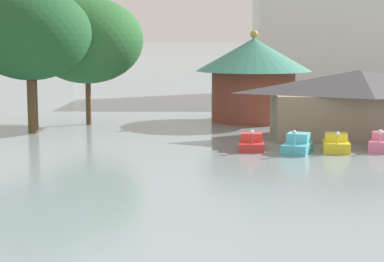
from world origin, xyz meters
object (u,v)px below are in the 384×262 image
object	(u,v)px
pedal_boat_cyan	(298,145)
pedal_boat_pink	(381,143)
boathouse	(360,102)
green_roof_pavilion	(253,73)
shoreline_tree_tall_left	(30,34)
shoreline_tree_mid	(87,40)
pedal_boat_red	(251,143)
pedal_boat_yellow	(336,144)

from	to	relation	value
pedal_boat_cyan	pedal_boat_pink	size ratio (longest dim) A/B	1.06
pedal_boat_cyan	boathouse	bearing A→B (deg)	158.76
pedal_boat_cyan	pedal_boat_pink	distance (m)	5.72
pedal_boat_cyan	green_roof_pavilion	size ratio (longest dim) A/B	0.30
boathouse	shoreline_tree_tall_left	distance (m)	25.39
pedal_boat_cyan	pedal_boat_pink	world-z (taller)	pedal_boat_cyan
pedal_boat_pink	shoreline_tree_mid	world-z (taller)	shoreline_tree_mid
pedal_boat_red	shoreline_tree_tall_left	world-z (taller)	shoreline_tree_tall_left
shoreline_tree_tall_left	shoreline_tree_mid	world-z (taller)	shoreline_tree_tall_left
pedal_boat_yellow	boathouse	bearing A→B (deg)	161.84
boathouse	shoreline_tree_mid	size ratio (longest dim) A/B	1.26
pedal_boat_red	shoreline_tree_mid	world-z (taller)	shoreline_tree_mid
pedal_boat_red	boathouse	bearing A→B (deg)	126.39
pedal_boat_yellow	boathouse	distance (m)	6.76
pedal_boat_yellow	shoreline_tree_mid	size ratio (longest dim) A/B	0.25
pedal_boat_red	boathouse	xyz separation A→B (m)	(8.28, 5.38, 2.21)
pedal_boat_cyan	boathouse	distance (m)	8.58
green_roof_pavilion	shoreline_tree_tall_left	xyz separation A→B (m)	(-17.66, -7.73, 3.41)
green_roof_pavilion	shoreline_tree_tall_left	size ratio (longest dim) A/B	0.91
green_roof_pavilion	pedal_boat_pink	bearing A→B (deg)	-63.95
pedal_boat_red	pedal_boat_pink	distance (m)	8.56
pedal_boat_yellow	boathouse	world-z (taller)	boathouse
pedal_boat_yellow	pedal_boat_cyan	bearing A→B (deg)	-70.22
pedal_boat_red	green_roof_pavilion	xyz separation A→B (m)	(1.14, 15.21, 3.82)
pedal_boat_red	pedal_boat_cyan	distance (m)	3.07
green_roof_pavilion	shoreline_tree_tall_left	distance (m)	19.57
pedal_boat_cyan	pedal_boat_yellow	bearing A→B (deg)	121.31
pedal_boat_yellow	shoreline_tree_tall_left	world-z (taller)	shoreline_tree_tall_left
pedal_boat_red	pedal_boat_pink	bearing A→B (deg)	93.59
pedal_boat_yellow	pedal_boat_pink	size ratio (longest dim) A/B	0.91
boathouse	green_roof_pavilion	distance (m)	12.26
pedal_boat_red	green_roof_pavilion	size ratio (longest dim) A/B	0.25
boathouse	green_roof_pavilion	bearing A→B (deg)	126.02
green_roof_pavilion	shoreline_tree_tall_left	bearing A→B (deg)	-156.37
boathouse	shoreline_tree_mid	world-z (taller)	shoreline_tree_mid
pedal_boat_red	pedal_boat_cyan	xyz separation A→B (m)	(2.92, -0.96, 0.05)
green_roof_pavilion	shoreline_tree_mid	distance (m)	14.74
pedal_boat_yellow	boathouse	size ratio (longest dim) A/B	0.20
pedal_boat_yellow	green_roof_pavilion	distance (m)	16.64
green_roof_pavilion	pedal_boat_yellow	bearing A→B (deg)	-74.33
pedal_boat_red	green_roof_pavilion	distance (m)	15.73
pedal_boat_red	shoreline_tree_tall_left	bearing A→B (deg)	-111.00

